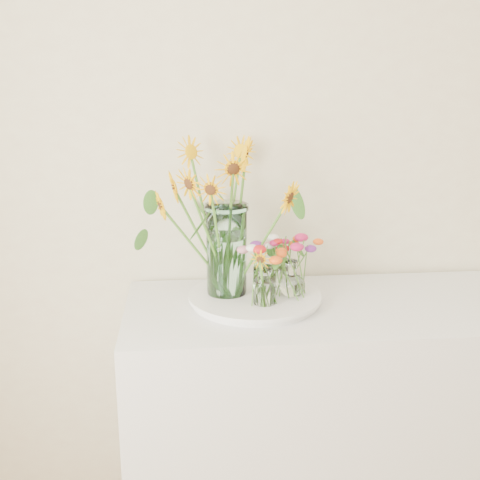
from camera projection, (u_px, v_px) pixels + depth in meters
The scene contains 10 objects.
counter at pixel (326, 421), 2.17m from camera, with size 1.40×0.60×0.90m, color white.
tray at pixel (255, 299), 2.06m from camera, with size 0.43×0.43×0.03m, color white.
mason_jar at pixel (227, 250), 2.03m from camera, with size 0.14×0.14×0.32m, color #C1FCF1.
sunflower_bouquet at pixel (226, 216), 2.00m from camera, with size 0.75×0.75×0.55m, color #FEB605, non-canonical shape.
small_vase_a at pixel (265, 286), 1.96m from camera, with size 0.08×0.08×0.13m, color white.
wildflower_posy_a at pixel (265, 273), 1.95m from camera, with size 0.19×0.19×0.22m, color #EB5614, non-canonical shape.
small_vase_b at pixel (292, 278), 2.04m from camera, with size 0.09×0.09×0.13m, color white, non-canonical shape.
wildflower_posy_b at pixel (293, 265), 2.03m from camera, with size 0.23×0.23×0.22m, color #EB5614, non-canonical shape.
small_vase_c at pixel (282, 273), 2.13m from camera, with size 0.06×0.06×0.10m, color white.
wildflower_posy_c at pixel (282, 261), 2.12m from camera, with size 0.19×0.19×0.19m, color #EB5614, non-canonical shape.
Camera 1 is at (-0.75, 0.05, 1.66)m, focal length 45.00 mm.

